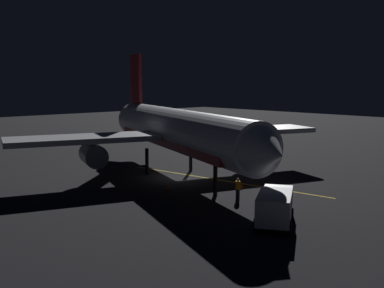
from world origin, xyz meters
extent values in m
cube|color=black|center=(0.00, 0.00, -0.10)|extent=(180.00, 180.00, 0.20)
cube|color=gold|center=(-2.08, 4.00, 0.00)|extent=(3.78, 21.95, 0.01)
cylinder|color=silver|center=(0.00, 0.00, 4.69)|extent=(13.17, 29.15, 4.02)
cube|color=maroon|center=(0.00, 0.00, 3.58)|extent=(11.58, 24.91, 0.72)
cone|color=silver|center=(5.06, 15.08, 4.69)|extent=(4.76, 4.31, 3.94)
cone|color=silver|center=(-5.25, -15.65, 4.69)|extent=(4.97, 5.73, 3.62)
cube|color=maroon|center=(-4.36, -12.99, 9.67)|extent=(1.49, 3.53, 5.93)
cube|color=silver|center=(-8.95, 1.45, 4.09)|extent=(14.68, 8.96, 0.50)
cylinder|color=slate|center=(-7.91, 2.37, 2.69)|extent=(3.01, 3.70, 2.10)
cube|color=silver|center=(8.02, -4.24, 4.09)|extent=(14.68, 8.96, 0.50)
cylinder|color=slate|center=(7.74, -2.88, 2.69)|extent=(3.01, 3.70, 2.10)
cylinder|color=black|center=(2.57, 7.66, 1.34)|extent=(0.46, 0.46, 2.68)
cylinder|color=black|center=(-3.08, -1.57, 1.34)|extent=(0.46, 0.46, 2.68)
cylinder|color=black|center=(1.50, -3.11, 1.34)|extent=(0.46, 0.46, 2.68)
cube|color=silver|center=(5.66, 16.12, 1.31)|extent=(4.61, 4.02, 1.73)
cube|color=#38383D|center=(3.18, 14.50, 1.20)|extent=(2.60, 2.65, 1.50)
cylinder|color=black|center=(4.45, 15.33, 0.45)|extent=(2.02, 2.43, 0.90)
cylinder|color=black|center=(6.88, 16.91, 0.45)|extent=(2.02, 2.43, 0.90)
cube|color=navy|center=(-11.00, -0.52, 1.37)|extent=(4.43, 4.19, 1.84)
cube|color=#38383D|center=(-8.77, 1.35, 1.20)|extent=(2.66, 2.69, 1.50)
cylinder|color=black|center=(-9.92, 0.38, 0.45)|extent=(2.17, 2.35, 0.90)
cylinder|color=black|center=(-12.08, -1.42, 0.45)|extent=(2.17, 2.35, 0.90)
cylinder|color=black|center=(2.19, 9.82, 0.42)|extent=(0.32, 0.32, 0.85)
cylinder|color=orange|center=(2.19, 9.82, 1.18)|extent=(0.40, 0.40, 0.65)
sphere|color=tan|center=(2.19, 9.82, 1.62)|extent=(0.24, 0.24, 0.24)
cone|color=#EA590F|center=(4.25, 3.50, 0.28)|extent=(0.36, 0.36, 0.55)
cube|color=black|center=(4.25, 3.50, 0.01)|extent=(0.50, 0.50, 0.03)
cone|color=#EA590F|center=(-0.93, 7.45, 0.28)|extent=(0.36, 0.36, 0.55)
cube|color=black|center=(-0.93, 7.45, 0.01)|extent=(0.50, 0.50, 0.03)
camera|label=1|loc=(29.24, 34.01, 9.35)|focal=43.37mm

